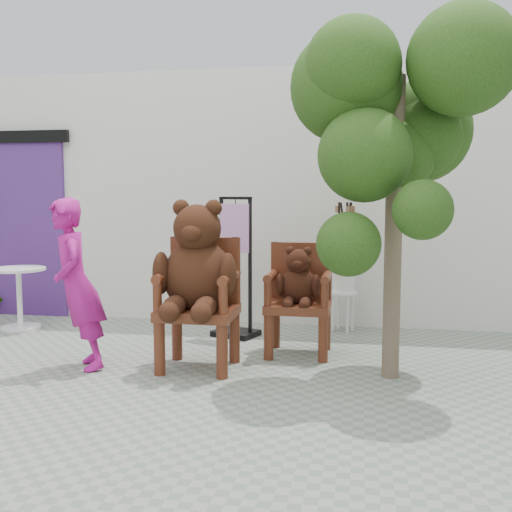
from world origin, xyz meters
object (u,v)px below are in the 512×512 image
at_px(chair_big, 198,275).
at_px(cafe_table, 19,291).
at_px(stool_bucket, 344,275).
at_px(tree, 394,115).
at_px(person, 77,285).
at_px(chair_small, 299,289).
at_px(display_stand, 236,283).

height_order(chair_big, cafe_table, chair_big).
xyz_separation_m(chair_big, cafe_table, (-2.44, 1.16, -0.40)).
relative_size(chair_big, stool_bucket, 1.03).
bearing_deg(tree, person, -174.73).
distance_m(chair_small, display_stand, 0.96).
height_order(chair_big, display_stand, display_stand).
bearing_deg(chair_small, tree, -36.63).
relative_size(cafe_table, stool_bucket, 0.48).
bearing_deg(cafe_table, person, -44.19).
distance_m(chair_big, person, 1.06).
bearing_deg(person, stool_bucket, 98.35).
relative_size(chair_big, display_stand, 0.99).
height_order(person, cafe_table, person).
bearing_deg(display_stand, stool_bucket, 41.29).
height_order(chair_big, chair_small, chair_big).
distance_m(chair_big, stool_bucket, 2.09).
relative_size(chair_small, display_stand, 0.70).
relative_size(cafe_table, tree, 0.24).
height_order(cafe_table, tree, tree).
bearing_deg(stool_bucket, tree, -75.41).
bearing_deg(person, cafe_table, -166.03).
xyz_separation_m(chair_big, person, (-1.03, -0.21, -0.08)).
xyz_separation_m(person, cafe_table, (-1.41, 1.37, -0.31)).
bearing_deg(stool_bucket, person, -139.81).
bearing_deg(chair_big, display_stand, 86.62).
distance_m(chair_small, person, 2.05).
distance_m(chair_small, tree, 1.86).
relative_size(stool_bucket, tree, 0.49).
xyz_separation_m(display_stand, stool_bucket, (1.15, 0.45, 0.06)).
distance_m(cafe_table, display_stand, 2.52).
bearing_deg(chair_small, display_stand, 141.70).
bearing_deg(chair_big, tree, 1.31).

